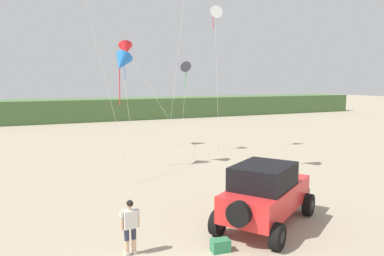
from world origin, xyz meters
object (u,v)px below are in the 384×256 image
object	(u,v)px
kite_purple_stunt	(215,14)
kite_yellow_diamond	(122,63)
cooler_box	(220,245)
kite_blue_swept	(187,69)
jeep	(266,192)
person_watching	(130,224)
kite_green_box	(126,49)

from	to	relation	value
kite_purple_stunt	kite_yellow_diamond	distance (m)	9.26
cooler_box	kite_blue_swept	world-z (taller)	kite_blue_swept
jeep	kite_purple_stunt	distance (m)	17.25
person_watching	kite_green_box	bearing A→B (deg)	75.36
kite_blue_swept	jeep	bearing A→B (deg)	-102.80
jeep	kite_blue_swept	bearing A→B (deg)	77.20
person_watching	kite_purple_stunt	size ratio (longest dim) A/B	0.16
person_watching	kite_blue_swept	bearing A→B (deg)	60.17
kite_yellow_diamond	kite_green_box	world-z (taller)	kite_green_box
jeep	kite_purple_stunt	world-z (taller)	kite_purple_stunt
jeep	person_watching	xyz separation A→B (m)	(-5.00, -0.21, -0.26)
kite_yellow_diamond	cooler_box	bearing A→B (deg)	-90.15
cooler_box	kite_green_box	distance (m)	19.74
cooler_box	kite_yellow_diamond	distance (m)	13.12
kite_yellow_diamond	kite_blue_swept	size ratio (longest dim) A/B	1.07
cooler_box	kite_yellow_diamond	xyz separation A→B (m)	(0.03, 11.69, 5.97)
person_watching	kite_purple_stunt	bearing A→B (deg)	53.86
kite_green_box	kite_blue_swept	bearing A→B (deg)	-39.02
cooler_box	kite_yellow_diamond	world-z (taller)	kite_yellow_diamond
kite_yellow_diamond	kite_blue_swept	bearing A→B (deg)	32.28
kite_green_box	kite_purple_stunt	bearing A→B (deg)	-28.79
jeep	kite_purple_stunt	xyz separation A→B (m)	(5.30, 13.89, 8.75)
person_watching	kite_green_box	xyz separation A→B (m)	(4.51, 17.28, 6.53)
person_watching	kite_yellow_diamond	distance (m)	12.20
kite_purple_stunt	kite_yellow_diamond	xyz separation A→B (m)	(-7.75, -3.38, -3.79)
person_watching	kite_blue_swept	distance (m)	17.24
jeep	kite_green_box	world-z (taller)	kite_green_box
kite_green_box	kite_blue_swept	xyz separation A→B (m)	(3.68, -2.99, -1.45)
cooler_box	kite_purple_stunt	distance (m)	19.56
kite_purple_stunt	kite_green_box	world-z (taller)	kite_purple_stunt
kite_purple_stunt	kite_blue_swept	distance (m)	4.47
person_watching	kite_yellow_diamond	bearing A→B (deg)	76.63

